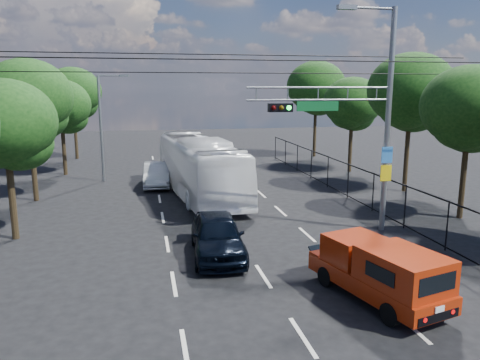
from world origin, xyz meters
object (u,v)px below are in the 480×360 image
object	(u,v)px
signal_mast	(362,112)
white_van	(157,174)
navy_hatchback	(217,235)
red_pickup	(379,270)
white_bus	(199,167)

from	to	relation	value
signal_mast	white_van	bearing A→B (deg)	125.41
white_van	navy_hatchback	bearing A→B (deg)	-79.44
red_pickup	white_bus	xyz separation A→B (m)	(-3.54, 14.87, 0.75)
navy_hatchback	white_van	xyz separation A→B (m)	(-1.80, 13.38, -0.05)
navy_hatchback	white_bus	size ratio (longest dim) A/B	0.39
signal_mast	navy_hatchback	distance (m)	8.05
navy_hatchback	white_van	bearing A→B (deg)	101.41
red_pickup	white_bus	size ratio (longest dim) A/B	0.41
red_pickup	navy_hatchback	bearing A→B (deg)	131.25
white_bus	white_van	bearing A→B (deg)	120.48
white_van	red_pickup	bearing A→B (deg)	-68.99
red_pickup	navy_hatchback	distance (m)	6.24
navy_hatchback	white_bus	bearing A→B (deg)	90.53
signal_mast	red_pickup	size ratio (longest dim) A/B	1.89
signal_mast	white_bus	world-z (taller)	signal_mast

